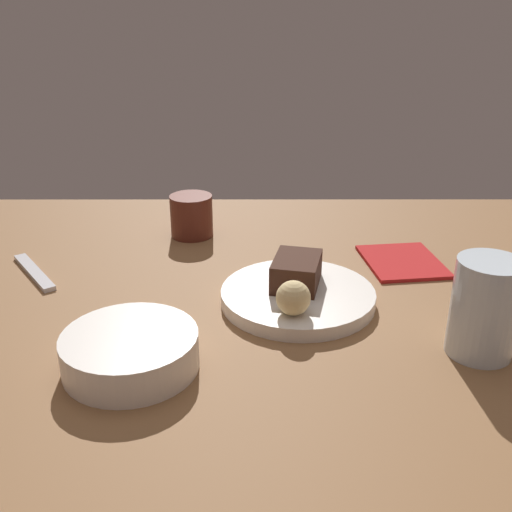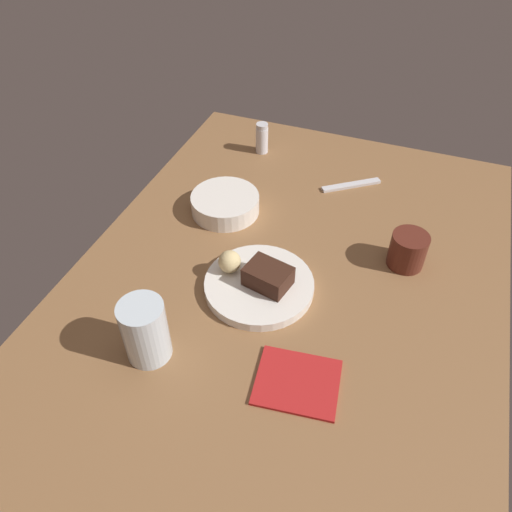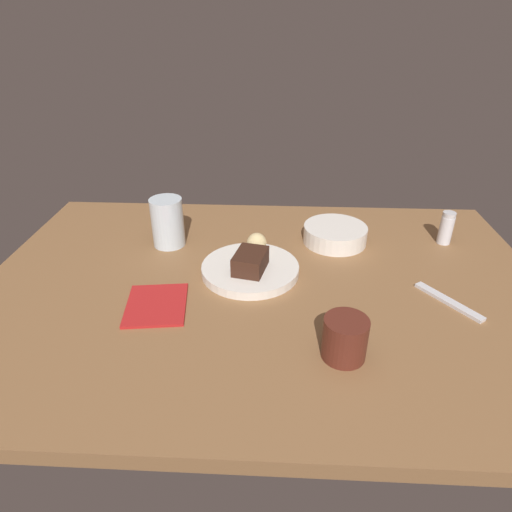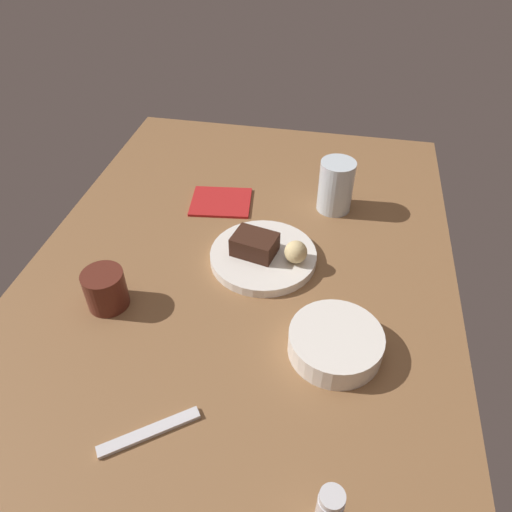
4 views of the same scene
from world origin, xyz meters
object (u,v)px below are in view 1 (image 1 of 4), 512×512
Objects in this scene: side_bowl at (130,351)px; coffee_cup at (192,216)px; dessert_plate at (298,296)px; folded_napkin at (402,262)px; bread_roll at (293,298)px; dessert_spoon at (34,272)px; chocolate_cake_slice at (296,272)px; water_glass at (485,308)px.

coffee_cup is (-2.88, -41.28, 1.55)cm from side_bowl.
folded_napkin is at bearing -143.03° from dessert_plate.
bread_roll reaches higher than dessert_spoon.
chocolate_cake_slice is 0.54× the size of side_bowl.
dessert_spoon is at bearing -51.55° from side_bowl.
dessert_plate is at bearing 95.17° from chocolate_cake_slice.
water_glass is 26.59cm from folded_napkin.
coffee_cup reaches higher than chocolate_cake_slice.
chocolate_cake_slice is 29.30cm from coffee_cup.
side_bowl is 41.41cm from coffee_cup.
dessert_spoon is (39.78, -7.56, -3.61)cm from chocolate_cake_slice.
water_glass is at bearing 148.83° from dessert_plate.
chocolate_cake_slice is 21.52cm from folded_napkin.
side_bowl is 47.61cm from folded_napkin.
dessert_spoon is at bearing -19.78° from water_glass.
water_glass reaches higher than side_bowl.
folded_napkin is (-57.57, -3.99, -0.05)cm from dessert_spoon.
coffee_cup reaches higher than dessert_plate.
dessert_spoon is 1.10× the size of folded_napkin.
water_glass is at bearing -175.51° from side_bowl.
side_bowl reaches higher than dessert_spoon.
coffee_cup is at bearing -56.06° from dessert_plate.
side_bowl is 2.08× the size of coffee_cup.
side_bowl is (40.79, 3.21, -3.81)cm from water_glass.
dessert_spoon is at bearing -22.21° from bread_roll.
folded_napkin is (-37.70, -29.01, -1.84)cm from side_bowl.
chocolate_cake_slice is at bearing -96.49° from bread_roll.
side_bowl reaches higher than folded_napkin.
coffee_cup is 37.08cm from folded_napkin.
bread_roll reaches higher than folded_napkin.
water_glass reaches higher than bread_roll.
water_glass is 41.09cm from side_bowl.
coffee_cup reaches higher than folded_napkin.
folded_napkin is at bearing 160.58° from coffee_cup.
coffee_cup is at bearing -45.13° from water_glass.
water_glass is (-20.71, 12.53, 4.99)cm from dessert_plate.
dessert_plate is 2.86× the size of coffee_cup.
bread_roll is 0.30× the size of dessert_spoon.
bread_roll reaches higher than dessert_plate.
bread_roll is 0.60× the size of coffee_cup.
water_glass is 0.87× the size of folded_napkin.
chocolate_cake_slice is at bearing 33.01° from folded_napkin.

